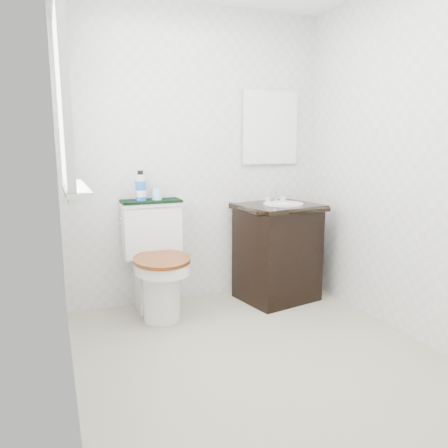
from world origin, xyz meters
TOP-DOWN VIEW (x-y plane):
  - floor at (0.00, 0.00)m, footprint 2.40×2.40m
  - wall_back at (0.00, 1.20)m, footprint 2.40×0.00m
  - wall_front at (0.00, -1.20)m, footprint 2.40×0.00m
  - wall_left at (-1.10, 0.00)m, footprint 0.00×2.40m
  - wall_right at (1.10, 0.00)m, footprint 0.00×2.40m
  - window at (-1.07, 0.25)m, footprint 0.02×0.70m
  - mirror at (0.65, 1.18)m, footprint 0.50×0.02m
  - toilet at (-0.43, 0.96)m, footprint 0.47×0.66m
  - vanity at (0.60, 0.90)m, footprint 0.72×0.65m
  - trash_bin at (0.45, 1.10)m, footprint 0.21×0.17m
  - towel at (-0.43, 1.09)m, footprint 0.46×0.22m
  - mouthwash_bottle at (-0.51, 1.08)m, footprint 0.08×0.08m
  - cup at (-0.38, 1.08)m, footprint 0.07×0.07m
  - soap_bar at (0.57, 1.01)m, footprint 0.06×0.04m

SIDE VIEW (x-z plane):
  - floor at x=0.00m, z-range 0.00..0.00m
  - trash_bin at x=0.45m, z-range 0.00..0.31m
  - toilet at x=-0.43m, z-range -0.06..0.81m
  - vanity at x=0.60m, z-range -0.03..0.89m
  - soap_bar at x=0.57m, z-range 0.82..0.84m
  - towel at x=-0.43m, z-range 0.87..0.88m
  - cup at x=-0.38m, z-range 0.88..0.98m
  - mouthwash_bottle at x=-0.51m, z-range 0.87..1.10m
  - wall_back at x=0.00m, z-range 0.00..2.40m
  - wall_front at x=0.00m, z-range 0.00..2.40m
  - wall_left at x=-1.10m, z-range 0.00..2.40m
  - wall_right at x=1.10m, z-range 0.00..2.40m
  - mirror at x=0.65m, z-range 1.15..1.75m
  - window at x=-1.07m, z-range 1.10..2.00m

